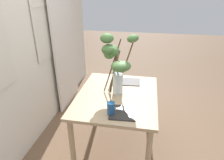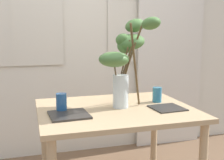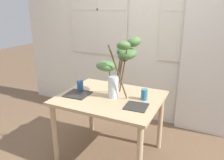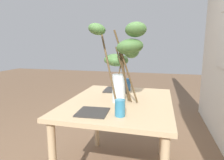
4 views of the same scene
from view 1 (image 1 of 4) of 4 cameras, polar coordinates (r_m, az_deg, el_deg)
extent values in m
plane|color=brown|center=(2.74, 1.31, -18.06)|extent=(14.00, 14.00, 0.00)
cube|color=silver|center=(2.46, -26.37, 14.62)|extent=(4.29, 0.12, 3.06)
cube|color=white|center=(3.04, -17.47, 20.03)|extent=(0.92, 0.01, 1.31)
cube|color=silver|center=(3.03, -17.40, 20.03)|extent=(0.99, 0.01, 1.38)
cube|color=silver|center=(3.03, -17.33, 20.04)|extent=(0.02, 0.01, 1.31)
cube|color=silver|center=(3.03, -17.33, 20.04)|extent=(0.92, 0.01, 0.02)
cube|color=silver|center=(3.27, -13.88, 14.14)|extent=(0.79, 0.03, 2.57)
cube|color=tan|center=(2.30, 1.49, -4.54)|extent=(1.11, 0.90, 0.03)
cylinder|color=tan|center=(2.12, 10.27, -21.05)|extent=(0.06, 0.06, 0.72)
cylinder|color=tan|center=(2.90, 10.66, -6.83)|extent=(0.06, 0.06, 0.72)
cylinder|color=tan|center=(2.23, -11.25, -18.35)|extent=(0.06, 0.06, 0.72)
cylinder|color=tan|center=(2.98, -4.53, -5.48)|extent=(0.06, 0.06, 0.72)
cylinder|color=silver|center=(2.27, 1.64, -1.04)|extent=(0.11, 0.11, 0.24)
cylinder|color=silver|center=(2.30, 1.62, -2.75)|extent=(0.10, 0.10, 0.08)
cylinder|color=brown|center=(2.28, 0.60, 2.44)|extent=(0.12, 0.13, 0.47)
ellipsoid|color=#477038|center=(2.26, -0.45, 8.52)|extent=(0.30, 0.30, 0.16)
cylinder|color=brown|center=(2.28, 0.10, 4.14)|extent=(0.17, 0.18, 0.59)
ellipsoid|color=#477038|center=(2.28, -1.46, 11.88)|extent=(0.24, 0.22, 0.16)
cylinder|color=brown|center=(2.24, 0.49, 2.31)|extent=(0.12, 0.07, 0.48)
ellipsoid|color=#477038|center=(2.19, -0.71, 8.43)|extent=(0.15, 0.16, 0.13)
cylinder|color=brown|center=(2.21, 2.06, 0.04)|extent=(0.06, 0.08, 0.35)
ellipsoid|color=#477038|center=(2.11, 2.55, 3.92)|extent=(0.30, 0.30, 0.12)
cylinder|color=brown|center=(2.26, 3.74, 4.01)|extent=(0.16, 0.19, 0.60)
ellipsoid|color=#477038|center=(2.25, 5.98, 11.74)|extent=(0.19, 0.20, 0.12)
cylinder|color=brown|center=(2.26, 0.44, 1.90)|extent=(0.13, 0.09, 0.44)
ellipsoid|color=#477038|center=(2.23, -0.79, 7.50)|extent=(0.19, 0.19, 0.15)
cylinder|color=#235693|center=(1.93, -0.42, -8.12)|extent=(0.07, 0.07, 0.13)
cylinder|color=teal|center=(2.60, 1.05, 1.06)|extent=(0.07, 0.07, 0.12)
cube|color=#2D2B28|center=(1.97, 3.11, -9.29)|extent=(0.27, 0.27, 0.01)
cube|color=#2D2B28|center=(2.59, 5.51, -0.51)|extent=(0.24, 0.24, 0.01)
camera|label=2|loc=(2.23, 57.56, -2.05)|focal=46.41mm
camera|label=3|loc=(3.47, 43.05, 16.33)|focal=35.99mm
camera|label=4|loc=(3.68, 0.29, 15.41)|focal=30.63mm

